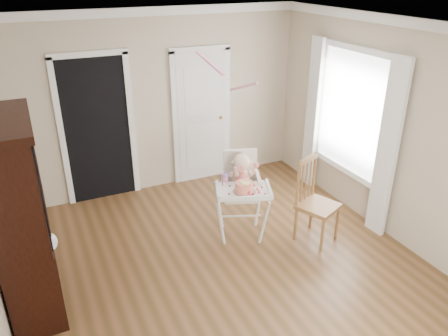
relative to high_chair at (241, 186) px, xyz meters
name	(u,v)px	position (x,y,z in m)	size (l,w,h in m)	color
floor	(229,275)	(-0.49, -0.68, -0.71)	(5.00, 5.00, 0.00)	#543A1C
ceiling	(230,29)	(-0.49, -0.68, 1.99)	(5.00, 5.00, 0.00)	white
wall_back	(157,103)	(-0.49, 1.82, 0.64)	(4.50, 4.50, 0.00)	#C0AE96
wall_right	(397,135)	(1.76, -0.68, 0.64)	(5.00, 5.00, 0.00)	#C0AE96
crown_molding	(230,36)	(-0.49, -0.68, 1.93)	(4.50, 5.00, 0.12)	white
doorway	(97,128)	(-1.39, 1.80, 0.40)	(1.06, 0.05, 2.22)	black
closet_door	(202,118)	(0.21, 1.80, 0.31)	(0.96, 0.09, 2.13)	white
window_right	(349,121)	(1.69, 0.12, 0.58)	(0.13, 1.84, 2.30)	white
high_chair	(241,186)	(0.00, 0.00, 0.00)	(0.90, 0.99, 1.15)	white
baby	(241,174)	(0.01, 0.03, 0.16)	(0.31, 0.32, 0.50)	beige
cake	(244,187)	(-0.11, -0.29, 0.15)	(0.27, 0.27, 0.13)	silver
sippy_cup	(225,179)	(-0.24, -0.03, 0.17)	(0.08, 0.08, 0.19)	pink
china_cabinet	(22,219)	(-2.47, -0.22, 0.30)	(0.53, 1.19, 2.01)	black
dining_chair	(316,203)	(0.82, -0.46, -0.20)	(0.59, 0.59, 1.09)	brown
streamer	(210,63)	(-0.66, -0.61, 1.69)	(0.03, 0.50, 0.02)	pink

